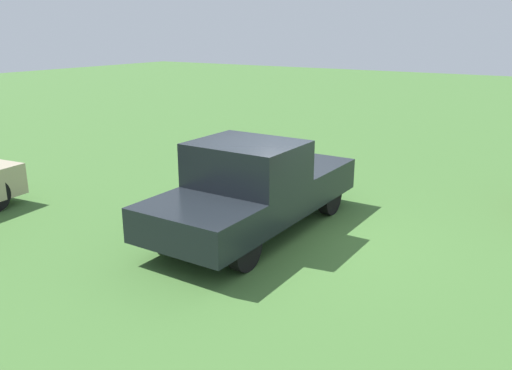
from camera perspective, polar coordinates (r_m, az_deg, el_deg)
name	(u,v)px	position (r m, az deg, el deg)	size (l,w,h in m)	color
ground_plane	(290,236)	(9.83, 3.76, -5.65)	(80.00, 80.00, 0.00)	#3D662D
pickup_truck	(252,186)	(9.75, -0.41, -0.11)	(4.97, 1.93, 1.78)	black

